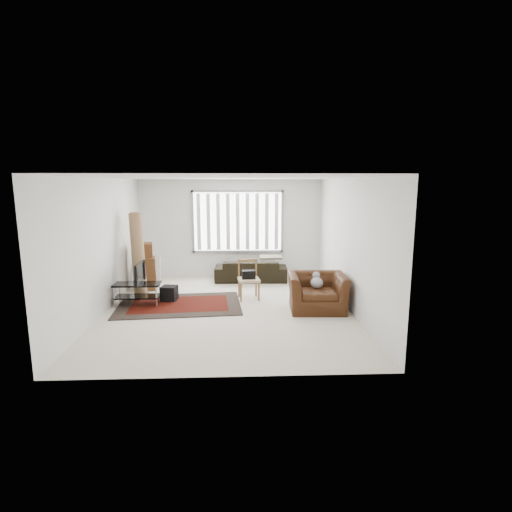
{
  "coord_description": "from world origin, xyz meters",
  "views": [
    {
      "loc": [
        0.24,
        -8.03,
        2.57
      ],
      "look_at": [
        0.59,
        0.38,
        1.05
      ],
      "focal_mm": 28.0,
      "sensor_mm": 36.0,
      "label": 1
    }
  ],
  "objects_px": {
    "side_chair": "(249,278)",
    "armchair": "(317,289)",
    "moving_boxes": "(146,268)",
    "sofa": "(251,267)",
    "tv_stand": "(137,289)"
  },
  "relations": [
    {
      "from": "moving_boxes",
      "to": "sofa",
      "type": "height_order",
      "value": "moving_boxes"
    },
    {
      "from": "moving_boxes",
      "to": "sofa",
      "type": "relative_size",
      "value": 0.6
    },
    {
      "from": "moving_boxes",
      "to": "side_chair",
      "type": "distance_m",
      "value": 2.65
    },
    {
      "from": "tv_stand",
      "to": "side_chair",
      "type": "height_order",
      "value": "side_chair"
    },
    {
      "from": "moving_boxes",
      "to": "armchair",
      "type": "bearing_deg",
      "value": -24.38
    },
    {
      "from": "moving_boxes",
      "to": "sofa",
      "type": "bearing_deg",
      "value": 17.34
    },
    {
      "from": "sofa",
      "to": "moving_boxes",
      "type": "bearing_deg",
      "value": 19.09
    },
    {
      "from": "sofa",
      "to": "armchair",
      "type": "relative_size",
      "value": 1.58
    },
    {
      "from": "tv_stand",
      "to": "sofa",
      "type": "distance_m",
      "value": 3.27
    },
    {
      "from": "side_chair",
      "to": "armchair",
      "type": "xyz_separation_m",
      "value": [
        1.39,
        -0.87,
        -0.06
      ]
    },
    {
      "from": "tv_stand",
      "to": "moving_boxes",
      "type": "relative_size",
      "value": 0.84
    },
    {
      "from": "moving_boxes",
      "to": "side_chair",
      "type": "height_order",
      "value": "moving_boxes"
    },
    {
      "from": "side_chair",
      "to": "armchair",
      "type": "bearing_deg",
      "value": -38.41
    },
    {
      "from": "moving_boxes",
      "to": "armchair",
      "type": "xyz_separation_m",
      "value": [
        3.89,
        -1.76,
        -0.11
      ]
    },
    {
      "from": "tv_stand",
      "to": "moving_boxes",
      "type": "height_order",
      "value": "moving_boxes"
    }
  ]
}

